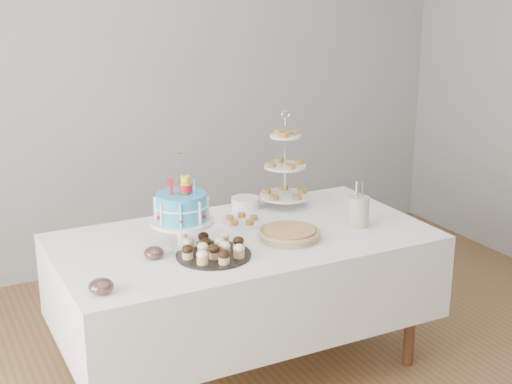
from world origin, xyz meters
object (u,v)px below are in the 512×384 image
pie (289,233)px  utensil_pitcher (359,210)px  jam_bowl_a (101,287)px  pastry_plate (242,221)px  jam_bowl_b (154,253)px  plate_stack (245,203)px  cupcake_tray (213,248)px  tiered_stand (285,167)px  birthday_cake (182,223)px  table (244,276)px

pie → utensil_pitcher: utensil_pitcher is taller
jam_bowl_a → utensil_pitcher: utensil_pitcher is taller
pastry_plate → jam_bowl_b: 0.64m
plate_stack → jam_bowl_b: size_ratio=1.68×
cupcake_tray → utensil_pitcher: bearing=2.8°
pie → jam_bowl_b: bearing=174.6°
pie → jam_bowl_a: (-1.02, -0.20, 0.00)m
tiered_stand → utensil_pitcher: 0.53m
plate_stack → pastry_plate: 0.26m
cupcake_tray → jam_bowl_a: (-0.59, -0.16, -0.01)m
pie → jam_bowl_a: jam_bowl_a is taller
jam_bowl_b → utensil_pitcher: size_ratio=0.39×
birthday_cake → jam_bowl_b: size_ratio=4.92×
cupcake_tray → jam_bowl_a: size_ratio=3.29×
birthday_cake → utensil_pitcher: (0.95, -0.13, -0.04)m
birthday_cake → jam_bowl_a: 0.61m
pastry_plate → cupcake_tray: bearing=-132.1°
tiered_stand → jam_bowl_a: 1.45m
pastry_plate → jam_bowl_b: jam_bowl_b is taller
tiered_stand → utensil_pitcher: size_ratio=2.29×
cupcake_tray → jam_bowl_a: 0.61m
jam_bowl_b → utensil_pitcher: utensil_pitcher is taller
cupcake_tray → utensil_pitcher: size_ratio=1.47×
plate_stack → tiered_stand: bearing=-17.4°
pie → cupcake_tray: bearing=-174.9°
jam_bowl_a → jam_bowl_b: 0.42m
cupcake_tray → jam_bowl_b: (-0.26, 0.11, -0.01)m
pie → pastry_plate: (-0.11, 0.32, -0.01)m
table → pie: pie is taller
cupcake_tray → birthday_cake: bearing=117.7°
birthday_cake → tiered_stand: bearing=47.7°
pie → jam_bowl_a: size_ratio=2.92×
table → pie: (0.18, -0.15, 0.26)m
birthday_cake → pastry_plate: size_ratio=2.00×
table → cupcake_tray: bearing=-143.7°
jam_bowl_a → utensil_pitcher: bearing=8.0°
pastry_plate → utensil_pitcher: 0.63m
jam_bowl_a → jam_bowl_b: jam_bowl_a is taller
pastry_plate → jam_bowl_a: 1.05m
table → plate_stack: 0.52m
jam_bowl_a → jam_bowl_b: (0.33, 0.27, -0.00)m
pastry_plate → jam_bowl_b: (-0.59, -0.25, 0.01)m
cupcake_tray → tiered_stand: tiered_stand is taller
cupcake_tray → pie: size_ratio=1.13×
cupcake_tray → pie: cupcake_tray is taller
pie → tiered_stand: bearing=63.3°
table → cupcake_tray: cupcake_tray is taller
utensil_pitcher → pie: bearing=177.7°
cupcake_tray → pastry_plate: 0.49m
birthday_cake → cupcake_tray: size_ratio=1.32×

